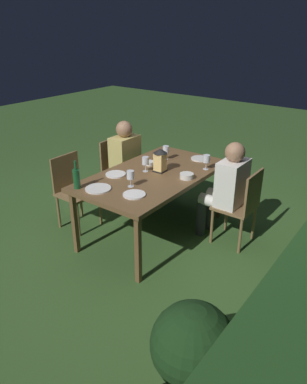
{
  "coord_description": "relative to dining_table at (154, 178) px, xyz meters",
  "views": [
    {
      "loc": [
        3.0,
        2.24,
        2.26
      ],
      "look_at": [
        0.0,
        0.0,
        0.53
      ],
      "focal_mm": 34.36,
      "sensor_mm": 36.0,
      "label": 1
    }
  ],
  "objects": [
    {
      "name": "plate_d",
      "position": [
        0.67,
        -0.18,
        0.06
      ],
      "size": [
        0.26,
        0.26,
        0.01
      ],
      "primitive_type": "cylinder",
      "color": "white",
      "rests_on": "dining_table"
    },
    {
      "name": "wine_glass_a",
      "position": [
        0.01,
        -0.11,
        0.17
      ],
      "size": [
        0.08,
        0.08,
        0.17
      ],
      "color": "silver",
      "rests_on": "dining_table"
    },
    {
      "name": "ground_plane",
      "position": [
        0.0,
        0.0,
        -0.7
      ],
      "size": [
        16.0,
        16.0,
        0.0
      ],
      "primitive_type": "plane",
      "color": "#385B28"
    },
    {
      "name": "dining_table",
      "position": [
        0.0,
        0.0,
        0.0
      ],
      "size": [
        1.76,
        0.99,
        0.76
      ],
      "color": "brown",
      "rests_on": "ground"
    },
    {
      "name": "bowl_bread",
      "position": [
        -0.1,
        0.37,
        0.08
      ],
      "size": [
        0.15,
        0.15,
        0.05
      ],
      "color": "silver",
      "rests_on": "dining_table"
    },
    {
      "name": "wine_glass_c",
      "position": [
        -0.45,
        -0.15,
        0.17
      ],
      "size": [
        0.08,
        0.08,
        0.17
      ],
      "color": "silver",
      "rests_on": "dining_table"
    },
    {
      "name": "person_in_cream",
      "position": [
        -0.4,
        0.69,
        -0.06
      ],
      "size": [
        0.38,
        0.47,
        1.15
      ],
      "color": "white",
      "rests_on": "ground"
    },
    {
      "name": "wine_glass_b",
      "position": [
        -0.45,
        0.4,
        0.17
      ],
      "size": [
        0.08,
        0.08,
        0.17
      ],
      "color": "silver",
      "rests_on": "dining_table"
    },
    {
      "name": "chair_side_left_a",
      "position": [
        -0.4,
        -0.89,
        -0.22
      ],
      "size": [
        0.42,
        0.4,
        0.87
      ],
      "color": "brown",
      "rests_on": "ground"
    },
    {
      "name": "chair_side_left_b",
      "position": [
        0.4,
        -0.89,
        -0.22
      ],
      "size": [
        0.42,
        0.4,
        0.87
      ],
      "color": "brown",
      "rests_on": "ground"
    },
    {
      "name": "plate_a",
      "position": [
        -0.71,
        0.18,
        0.06
      ],
      "size": [
        0.22,
        0.22,
        0.01
      ],
      "primitive_type": "cylinder",
      "color": "silver",
      "rests_on": "dining_table"
    },
    {
      "name": "person_in_mustard",
      "position": [
        -0.4,
        -0.69,
        -0.06
      ],
      "size": [
        0.38,
        0.47,
        1.15
      ],
      "color": "tan",
      "rests_on": "ground"
    },
    {
      "name": "potted_plant_by_hedge",
      "position": [
        1.53,
        1.45,
        -0.27
      ],
      "size": [
        0.54,
        0.54,
        0.73
      ],
      "color": "brown",
      "rests_on": "ground"
    },
    {
      "name": "chair_side_right_a",
      "position": [
        -0.4,
        0.89,
        -0.22
      ],
      "size": [
        0.42,
        0.4,
        0.87
      ],
      "color": "brown",
      "rests_on": "ground"
    },
    {
      "name": "plate_b",
      "position": [
        0.28,
        -0.3,
        0.06
      ],
      "size": [
        0.22,
        0.22,
        0.01
      ],
      "primitive_type": "cylinder",
      "color": "white",
      "rests_on": "dining_table"
    },
    {
      "name": "plate_c",
      "position": [
        0.56,
        0.19,
        0.06
      ],
      "size": [
        0.22,
        0.22,
        0.01
      ],
      "primitive_type": "cylinder",
      "color": "white",
      "rests_on": "dining_table"
    },
    {
      "name": "lantern_centerpiece",
      "position": [
        -0.09,
        0.02,
        0.2
      ],
      "size": [
        0.15,
        0.15,
        0.27
      ],
      "color": "black",
      "rests_on": "dining_table"
    },
    {
      "name": "bowl_olives",
      "position": [
        -0.19,
        -0.2,
        0.08
      ],
      "size": [
        0.12,
        0.12,
        0.04
      ],
      "color": "silver",
      "rests_on": "dining_table"
    },
    {
      "name": "green_bottle_on_table",
      "position": [
        0.78,
        -0.37,
        0.16
      ],
      "size": [
        0.07,
        0.07,
        0.29
      ],
      "color": "#195128",
      "rests_on": "dining_table"
    },
    {
      "name": "wine_glass_d",
      "position": [
        0.42,
        0.03,
        0.17
      ],
      "size": [
        0.08,
        0.08,
        0.17
      ],
      "color": "silver",
      "rests_on": "dining_table"
    }
  ]
}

